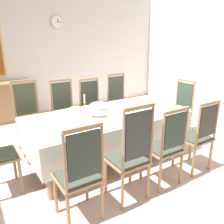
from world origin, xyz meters
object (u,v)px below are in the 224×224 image
object	(u,v)px
spoon_secondary	(66,136)
sideboard	(3,103)
chair_south_d	(198,135)
candlestick_west	(85,109)
chair_north_c	(92,107)
bowl_near_left	(91,129)
spoon_primary	(83,131)
chair_north_d	(119,102)
soup_tureen	(99,109)
candlestick_east	(127,102)
chair_head_east	(179,109)
chair_north_a	(29,116)
chair_north_b	(65,111)
mounted_clock	(57,22)
dining_table	(107,119)
bowl_far_left	(75,109)
bowl_near_right	(74,134)
chair_south_c	(166,145)
chair_south_a	(80,172)
chair_south_b	(131,154)

from	to	relation	value
spoon_secondary	sideboard	xyz separation A→B (m)	(-0.24, 3.23, -0.30)
chair_south_d	candlestick_west	distance (m)	1.65
chair_north_c	spoon_secondary	distance (m)	1.83
bowl_near_left	spoon_primary	distance (m)	0.11
chair_north_d	soup_tureen	distance (m)	1.47
chair_north_d	candlestick_east	bearing A→B (deg)	62.29
candlestick_west	bowl_near_left	size ratio (longest dim) A/B	2.28
spoon_primary	chair_head_east	bearing A→B (deg)	13.49
chair_north_a	bowl_near_left	size ratio (longest dim) A/B	7.50
chair_north_c	chair_north_b	bearing A→B (deg)	-0.22
chair_north_a	mounted_clock	distance (m)	2.94
chair_north_d	chair_head_east	size ratio (longest dim) A/B	1.05
dining_table	spoon_secondary	xyz separation A→B (m)	(-0.86, -0.44, 0.08)
chair_north_c	spoon_secondary	bearing A→B (deg)	51.92
mounted_clock	chair_north_a	bearing A→B (deg)	-123.89
bowl_far_left	dining_table	bearing A→B (deg)	-55.40
chair_north_a	bowl_near_right	bearing A→B (deg)	97.25
chair_north_a	spoon_primary	xyz separation A→B (m)	(0.32, -1.42, 0.14)
chair_south_d	chair_north_a	bearing A→B (deg)	132.79
spoon_primary	mounted_clock	world-z (taller)	mounted_clock
chair_north_a	mounted_clock	bearing A→B (deg)	-123.89
chair_south_c	spoon_secondary	world-z (taller)	chair_south_c
chair_north_b	soup_tureen	distance (m)	1.04
chair_north_b	mounted_clock	size ratio (longest dim) A/B	3.61
sideboard	dining_table	bearing A→B (deg)	111.51
dining_table	sideboard	xyz separation A→B (m)	(-1.10, 2.79, -0.22)
dining_table	chair_north_b	distance (m)	1.04
chair_north_c	bowl_near_left	xyz separation A→B (m)	(-0.78, -1.44, 0.19)
chair_north_b	bowl_near_right	distance (m)	1.54
chair_south_a	mounted_clock	distance (m)	4.57
soup_tureen	dining_table	bearing A→B (deg)	0.00
chair_south_b	bowl_near_left	bearing A→B (deg)	110.65
bowl_far_left	sideboard	distance (m)	2.47
bowl_far_left	chair_north_d	bearing A→B (deg)	23.31
chair_north_a	spoon_primary	world-z (taller)	chair_north_a
dining_table	bowl_near_right	world-z (taller)	bowl_near_right
chair_north_b	chair_head_east	xyz separation A→B (m)	(1.92, -1.00, -0.02)
chair_south_a	chair_south_c	size ratio (longest dim) A/B	1.04
chair_north_c	chair_north_d	bearing A→B (deg)	-179.78
soup_tureen	spoon_secondary	bearing A→B (deg)	-147.99
chair_north_a	sideboard	bearing A→B (deg)	-84.95
chair_south_a	chair_north_a	world-z (taller)	chair_north_a
bowl_near_left	spoon_primary	size ratio (longest dim) A/B	0.91
chair_north_a	spoon_primary	bearing A→B (deg)	102.87
chair_south_c	chair_head_east	world-z (taller)	chair_head_east
chair_south_b	bowl_far_left	bearing A→B (deg)	90.96
chair_south_b	chair_south_d	size ratio (longest dim) A/B	1.13
candlestick_west	candlestick_east	world-z (taller)	candlestick_west
chair_head_east	bowl_far_left	xyz separation A→B (m)	(-1.95, 0.47, 0.19)
chair_south_c	candlestick_west	size ratio (longest dim) A/B	2.94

